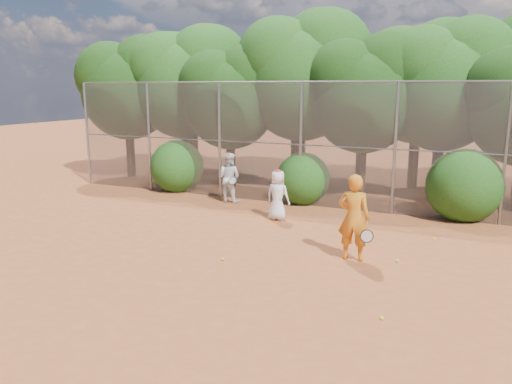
% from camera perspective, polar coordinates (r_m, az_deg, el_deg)
% --- Properties ---
extents(ground, '(80.00, 80.00, 0.00)m').
position_cam_1_polar(ground, '(11.00, -0.68, -8.54)').
color(ground, '#984922').
rests_on(ground, ground).
extents(fence_back, '(20.05, 0.09, 4.03)m').
position_cam_1_polar(fence_back, '(16.07, 8.10, 5.41)').
color(fence_back, gray).
rests_on(fence_back, ground).
extents(tree_0, '(4.38, 3.81, 6.00)m').
position_cam_1_polar(tree_0, '(22.20, -14.34, 11.80)').
color(tree_0, black).
rests_on(tree_0, ground).
extents(tree_1, '(4.64, 4.03, 6.35)m').
position_cam_1_polar(tree_1, '(21.15, -8.07, 12.69)').
color(tree_1, black).
rests_on(tree_1, ground).
extents(tree_2, '(3.99, 3.47, 5.47)m').
position_cam_1_polar(tree_2, '(19.30, -2.79, 11.15)').
color(tree_2, black).
rests_on(tree_2, ground).
extents(tree_3, '(4.89, 4.26, 6.70)m').
position_cam_1_polar(tree_3, '(19.24, 5.46, 13.53)').
color(tree_3, black).
rests_on(tree_3, ground).
extents(tree_4, '(4.19, 3.64, 5.73)m').
position_cam_1_polar(tree_4, '(17.97, 12.44, 11.39)').
color(tree_4, black).
rests_on(tree_4, ground).
extents(tree_5, '(4.51, 3.92, 6.17)m').
position_cam_1_polar(tree_5, '(18.41, 20.83, 11.81)').
color(tree_5, black).
rests_on(tree_5, ground).
extents(tree_9, '(4.83, 4.20, 6.62)m').
position_cam_1_polar(tree_9, '(23.64, -7.10, 13.05)').
color(tree_9, black).
rests_on(tree_9, ground).
extents(tree_10, '(5.15, 4.48, 7.06)m').
position_cam_1_polar(tree_10, '(21.65, 4.88, 13.97)').
color(tree_10, black).
rests_on(tree_10, ground).
extents(tree_11, '(4.64, 4.03, 6.35)m').
position_cam_1_polar(tree_11, '(20.10, 18.29, 12.26)').
color(tree_11, black).
rests_on(tree_11, ground).
extents(bush_0, '(2.00, 2.00, 2.00)m').
position_cam_1_polar(bush_0, '(18.97, -9.02, 3.17)').
color(bush_0, '#194611').
rests_on(bush_0, ground).
extents(bush_1, '(1.80, 1.80, 1.80)m').
position_cam_1_polar(bush_1, '(16.78, 5.40, 1.78)').
color(bush_1, '#194611').
rests_on(bush_1, ground).
extents(bush_2, '(2.20, 2.20, 2.20)m').
position_cam_1_polar(bush_2, '(15.86, 22.73, 1.03)').
color(bush_2, '#194611').
rests_on(bush_2, ground).
extents(player_yellow, '(0.87, 0.53, 1.97)m').
position_cam_1_polar(player_yellow, '(11.36, 11.12, -2.88)').
color(player_yellow, orange).
rests_on(player_yellow, ground).
extents(player_teen, '(0.77, 0.55, 1.50)m').
position_cam_1_polar(player_teen, '(14.59, 2.51, -0.34)').
color(player_teen, white).
rests_on(player_teen, ground).
extents(player_white, '(0.87, 0.73, 1.68)m').
position_cam_1_polar(player_white, '(16.89, -3.13, 1.67)').
color(player_white, white).
rests_on(player_white, ground).
extents(ball_0, '(0.07, 0.07, 0.07)m').
position_cam_1_polar(ball_0, '(11.69, 15.85, -7.57)').
color(ball_0, '#C2CF25').
rests_on(ball_0, ground).
extents(ball_1, '(0.07, 0.07, 0.07)m').
position_cam_1_polar(ball_1, '(13.60, 19.67, -5.07)').
color(ball_1, '#C2CF25').
rests_on(ball_1, ground).
extents(ball_2, '(0.07, 0.07, 0.07)m').
position_cam_1_polar(ball_2, '(8.91, 14.17, -13.79)').
color(ball_2, '#C2CF25').
rests_on(ball_2, ground).
extents(ball_4, '(0.07, 0.07, 0.07)m').
position_cam_1_polar(ball_4, '(11.38, -3.83, -7.67)').
color(ball_4, '#C2CF25').
rests_on(ball_4, ground).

